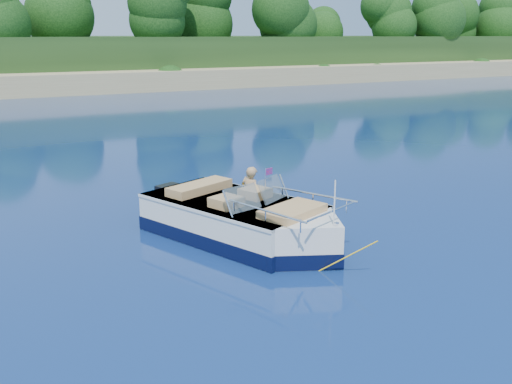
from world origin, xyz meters
TOP-DOWN VIEW (x-y plane):
  - ground at (0.00, 0.00)m, footprint 160.00×160.00m
  - shoreline at (0.00, 63.77)m, footprint 170.00×59.00m
  - treeline at (0.04, 41.01)m, footprint 150.00×7.12m
  - motorboat at (-0.37, 2.38)m, footprint 3.32×5.32m
  - tow_tube at (0.85, 4.52)m, footprint 1.59×1.59m
  - boy at (0.77, 4.52)m, footprint 0.64×0.88m

SIDE VIEW (x-z plane):
  - ground at x=0.00m, z-range 0.00..0.00m
  - boy at x=0.77m, z-range -0.79..0.79m
  - tow_tube at x=0.85m, z-range -0.08..0.24m
  - motorboat at x=-0.37m, z-range -0.57..1.30m
  - shoreline at x=0.00m, z-range -2.02..3.98m
  - treeline at x=0.04m, z-range 1.45..9.64m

